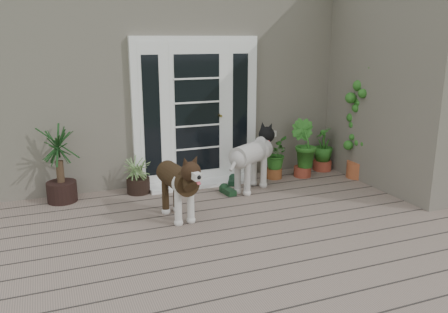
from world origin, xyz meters
name	(u,v)px	position (x,y,z in m)	size (l,w,h in m)	color
deck	(277,239)	(0.00, 0.40, 0.06)	(6.20, 4.60, 0.12)	#6B5B4C
house_main	(172,76)	(0.00, 4.65, 1.55)	(7.40, 4.00, 3.10)	#665E54
house_wing	(419,86)	(2.90, 1.50, 1.55)	(1.60, 2.40, 3.10)	#665E54
door_unit	(197,111)	(-0.20, 2.60, 1.19)	(1.90, 0.14, 2.15)	white
door_step	(202,183)	(-0.20, 2.40, 0.14)	(1.60, 0.40, 0.05)	white
brindle_dog	(177,189)	(-0.89, 1.26, 0.49)	(0.38, 0.89, 0.75)	#372514
white_dog	(251,163)	(0.38, 1.91, 0.52)	(0.41, 0.95, 0.79)	white
spider_plant	(138,173)	(-1.15, 2.38, 0.41)	(0.54, 0.54, 0.57)	#99AC6A
yucca	(59,163)	(-2.17, 2.40, 0.65)	(0.74, 0.74, 1.07)	black
herb_a	(274,161)	(0.95, 2.29, 0.40)	(0.44, 0.44, 0.56)	#17511A
herb_b	(303,156)	(1.41, 2.21, 0.46)	(0.45, 0.45, 0.68)	#1C631E
herb_c	(323,153)	(1.90, 2.40, 0.41)	(0.37, 0.37, 0.58)	#175017
sapling	(361,120)	(2.18, 1.85, 1.03)	(0.54, 0.54, 1.82)	#195317
clog_left	(228,190)	(0.00, 1.87, 0.17)	(0.16, 0.34, 0.10)	black
clog_right	(233,180)	(0.25, 2.27, 0.17)	(0.16, 0.34, 0.10)	black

